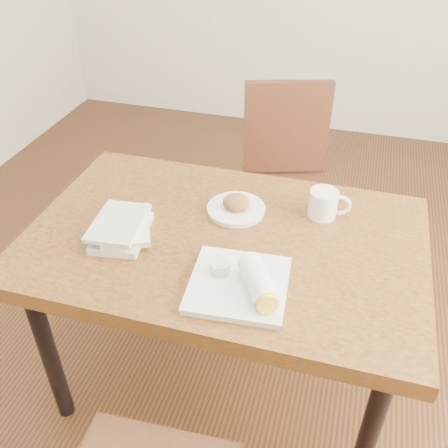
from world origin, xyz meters
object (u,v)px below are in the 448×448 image
(plate_burrito, at_px, (244,283))
(book_stack, at_px, (122,228))
(table, at_px, (224,255))
(chair_far, at_px, (286,173))
(coffee_mug, at_px, (324,203))
(plate_scone, at_px, (236,207))

(plate_burrito, relative_size, book_stack, 1.13)
(table, bearing_deg, chair_far, 84.48)
(plate_burrito, bearing_deg, coffee_mug, 68.56)
(coffee_mug, height_order, plate_burrito, coffee_mug)
(book_stack, bearing_deg, plate_burrito, -17.67)
(chair_far, relative_size, plate_scone, 4.64)
(chair_far, height_order, plate_burrito, chair_far)
(plate_scone, height_order, coffee_mug, coffee_mug)
(chair_far, distance_m, plate_burrito, 1.05)
(plate_scone, distance_m, coffee_mug, 0.30)
(plate_burrito, bearing_deg, book_stack, 162.33)
(plate_scone, bearing_deg, table, -90.70)
(plate_scone, relative_size, book_stack, 0.77)
(plate_scone, bearing_deg, coffee_mug, 11.58)
(chair_far, height_order, coffee_mug, chair_far)
(table, relative_size, plate_burrito, 4.31)
(chair_far, xyz_separation_m, coffee_mug, (0.22, -0.59, 0.25))
(table, relative_size, coffee_mug, 8.95)
(book_stack, bearing_deg, chair_far, 65.72)
(coffee_mug, xyz_separation_m, book_stack, (-0.62, -0.30, -0.02))
(table, height_order, plate_burrito, plate_burrito)
(table, height_order, book_stack, book_stack)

